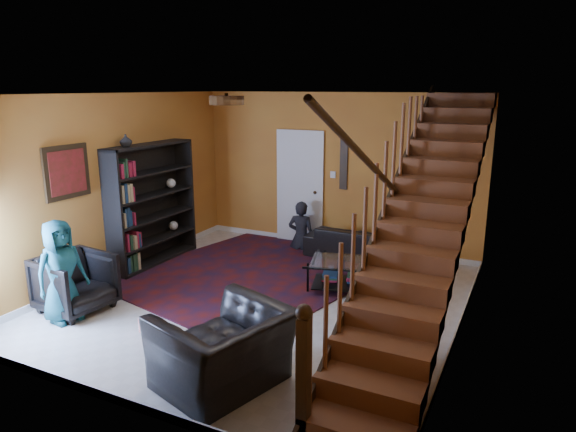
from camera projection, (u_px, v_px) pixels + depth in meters
name	position (u px, v px, depth m)	size (l,w,h in m)	color
floor	(263.00, 300.00, 7.17)	(5.50, 5.50, 0.00)	beige
room	(233.00, 255.00, 8.88)	(5.50, 5.50, 5.50)	orange
staircase	(423.00, 220.00, 5.92)	(0.95, 5.02, 3.18)	brown
bookshelf	(153.00, 207.00, 8.48)	(0.35, 1.80, 2.00)	black
door	(300.00, 189.00, 9.59)	(0.82, 0.05, 2.05)	silver
framed_picture	(67.00, 172.00, 7.05)	(0.04, 0.74, 0.74)	maroon
wall_hanging	(344.00, 164.00, 9.10)	(0.14, 0.03, 0.90)	black
ceiling_fixture	(227.00, 100.00, 5.80)	(0.40, 0.40, 0.10)	#3F2814
rug	(250.00, 274.00, 8.12)	(3.26, 3.72, 0.02)	#4C110D
sofa	(360.00, 243.00, 8.83)	(1.85, 0.72, 0.54)	black
armchair_left	(75.00, 283.00, 6.74)	(0.82, 0.85, 0.77)	black
armchair_right	(224.00, 350.00, 5.02)	(1.20, 1.05, 0.78)	black
person_adult_a	(301.00, 237.00, 9.37)	(0.49, 0.32, 1.34)	black
person_adult_b	(410.00, 255.00, 8.53)	(0.60, 0.47, 1.24)	black
person_child	(61.00, 271.00, 6.38)	(0.65, 0.42, 1.32)	#195261
coffee_table	(353.00, 274.00, 7.39)	(1.34, 1.00, 0.46)	black
cup_a	(377.00, 261.00, 7.22)	(0.12, 0.12, 0.09)	#999999
cup_b	(366.00, 259.00, 7.31)	(0.10, 0.10, 0.10)	#999999
bowl	(372.00, 259.00, 7.36)	(0.23, 0.23, 0.06)	#999999
vase	(126.00, 141.00, 7.77)	(0.18, 0.18, 0.19)	#999999
popcorn_bucket	(145.00, 324.00, 6.19)	(0.15, 0.15, 0.17)	red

